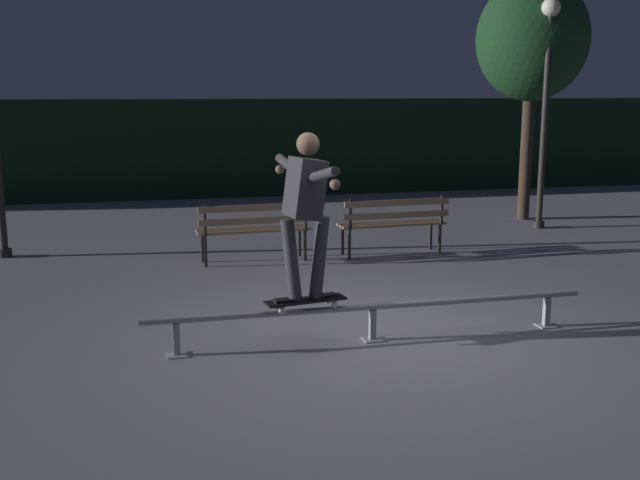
% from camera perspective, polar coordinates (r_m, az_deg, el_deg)
% --- Properties ---
extents(ground_plane, '(90.00, 90.00, 0.00)m').
position_cam_1_polar(ground_plane, '(7.40, 3.76, -7.37)').
color(ground_plane, gray).
extents(hedge_backdrop, '(24.00, 1.20, 2.20)m').
position_cam_1_polar(hedge_backdrop, '(17.49, -6.56, 7.09)').
color(hedge_backdrop, black).
rests_on(hedge_backdrop, ground).
extents(grind_rail, '(4.39, 0.18, 0.36)m').
position_cam_1_polar(grind_rail, '(7.22, 4.05, -5.50)').
color(grind_rail, '#9E9EA3').
rests_on(grind_rail, ground).
extents(skateboard, '(0.80, 0.33, 0.09)m').
position_cam_1_polar(skateboard, '(7.01, -1.12, -4.68)').
color(skateboard, black).
rests_on(skateboard, grind_rail).
extents(skateboarder, '(0.63, 1.39, 1.56)m').
position_cam_1_polar(skateboarder, '(6.81, -1.13, 2.91)').
color(skateboarder, black).
rests_on(skateboarder, skateboard).
extents(park_bench_leftmost, '(1.62, 0.48, 0.88)m').
position_cam_1_polar(park_bench_leftmost, '(10.42, -5.01, 1.14)').
color(park_bench_leftmost, '#282623').
rests_on(park_bench_leftmost, ground).
extents(park_bench_left_center, '(1.62, 0.48, 0.88)m').
position_cam_1_polar(park_bench_left_center, '(10.90, 5.67, 1.58)').
color(park_bench_left_center, '#282623').
rests_on(park_bench_left_center, ground).
extents(tree_far_right, '(2.01, 2.01, 4.40)m').
position_cam_1_polar(tree_far_right, '(14.42, 15.93, 14.47)').
color(tree_far_right, '#3D2D23').
rests_on(tree_far_right, ground).
extents(lamp_post_right, '(0.32, 0.32, 3.90)m').
position_cam_1_polar(lamp_post_right, '(13.50, 16.95, 11.31)').
color(lamp_post_right, '#282623').
rests_on(lamp_post_right, ground).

